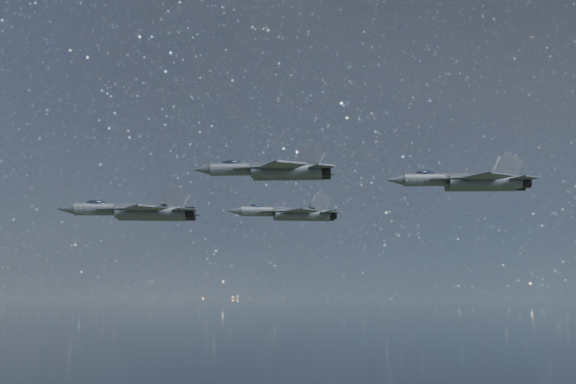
# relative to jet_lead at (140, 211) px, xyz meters

# --- Properties ---
(jet_lead) EXTENTS (19.07, 13.04, 4.79)m
(jet_lead) POSITION_rel_jet_lead_xyz_m (0.00, 0.00, 0.00)
(jet_lead) COLOR #31363D
(jet_left) EXTENTS (17.46, 11.81, 4.40)m
(jet_left) POSITION_rel_jet_lead_xyz_m (17.68, 16.74, 1.48)
(jet_left) COLOR #31363D
(jet_right) EXTENTS (16.66, 11.70, 4.21)m
(jet_right) POSITION_rel_jet_lead_xyz_m (19.75, -9.41, 3.07)
(jet_right) COLOR #31363D
(jet_slot) EXTENTS (19.76, 13.77, 4.97)m
(jet_slot) POSITION_rel_jet_lead_xyz_m (43.12, 7.20, 4.05)
(jet_slot) COLOR #31363D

